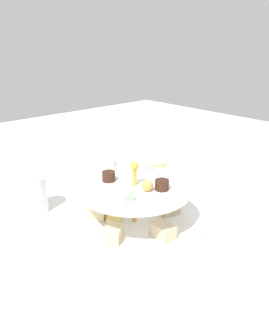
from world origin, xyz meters
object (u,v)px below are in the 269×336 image
(water_glass_tall_right, at_px, (266,236))
(teacup_with_saucer, at_px, (157,170))
(butter_knife_right, at_px, (237,193))
(water_glass_short_left, at_px, (107,169))
(tiered_serving_stand, at_px, (134,208))
(water_glass_mid_back, at_px, (35,194))
(butter_knife_left, at_px, (45,334))

(water_glass_tall_right, relative_size, teacup_with_saucer, 1.50)
(butter_knife_right, bearing_deg, water_glass_tall_right, 150.08)
(water_glass_short_left, bearing_deg, tiered_serving_stand, 65.11)
(water_glass_short_left, xyz_separation_m, water_glass_mid_back, (0.25, 0.04, 0.01))
(teacup_with_saucer, bearing_deg, butter_knife_right, 109.01)
(teacup_with_saucer, distance_m, water_glass_mid_back, 0.38)
(tiered_serving_stand, distance_m, water_glass_mid_back, 0.25)
(water_glass_short_left, distance_m, teacup_with_saucer, 0.15)
(tiered_serving_stand, xyz_separation_m, teacup_with_saucer, (-0.24, -0.16, -0.02))
(water_glass_tall_right, distance_m, butter_knife_left, 0.40)
(tiered_serving_stand, height_order, water_glass_short_left, tiered_serving_stand)
(water_glass_tall_right, distance_m, water_glass_short_left, 0.53)
(water_glass_tall_right, xyz_separation_m, butter_knife_right, (-0.25, -0.20, -0.07))
(butter_knife_right, bearing_deg, water_glass_mid_back, 79.54)
(water_glass_tall_right, height_order, teacup_with_saucer, water_glass_tall_right)
(butter_knife_left, distance_m, water_glass_mid_back, 0.39)
(tiered_serving_stand, distance_m, butter_knife_right, 0.33)
(water_glass_short_left, height_order, butter_knife_right, water_glass_short_left)
(butter_knife_left, bearing_deg, water_glass_mid_back, 124.65)
(teacup_with_saucer, bearing_deg, butter_knife_left, 29.34)
(water_glass_short_left, distance_m, butter_knife_left, 0.57)
(teacup_with_saucer, height_order, water_glass_mid_back, water_glass_mid_back)
(butter_knife_left, relative_size, water_glass_mid_back, 1.86)
(water_glass_tall_right, bearing_deg, water_glass_mid_back, -66.58)
(tiered_serving_stand, relative_size, water_glass_short_left, 4.56)
(water_glass_short_left, relative_size, butter_knife_left, 0.39)
(water_glass_short_left, relative_size, water_glass_mid_back, 0.73)
(teacup_with_saucer, relative_size, butter_knife_left, 0.53)
(water_glass_tall_right, height_order, butter_knife_left, water_glass_tall_right)
(water_glass_tall_right, distance_m, butter_knife_right, 0.33)
(tiered_serving_stand, xyz_separation_m, butter_knife_right, (-0.32, 0.07, -0.04))
(teacup_with_saucer, relative_size, butter_knife_right, 0.53)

